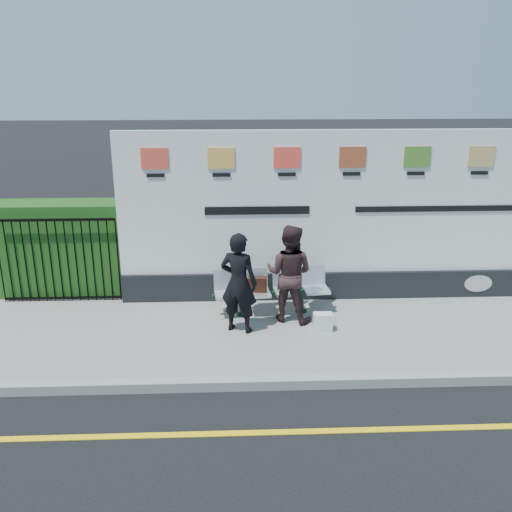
# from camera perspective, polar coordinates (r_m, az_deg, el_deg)

# --- Properties ---
(ground) EXTENTS (80.00, 80.00, 0.00)m
(ground) POSITION_cam_1_polar(r_m,az_deg,el_deg) (7.23, 10.61, -16.76)
(ground) COLOR black
(pavement) EXTENTS (14.00, 3.00, 0.12)m
(pavement) POSITION_cam_1_polar(r_m,az_deg,el_deg) (9.31, 7.29, -7.59)
(pavement) COLOR gray
(pavement) RESTS_ON ground
(kerb) EXTENTS (14.00, 0.18, 0.14)m
(kerb) POSITION_cam_1_polar(r_m,az_deg,el_deg) (8.01, 9.06, -12.25)
(kerb) COLOR gray
(kerb) RESTS_ON ground
(yellow_line) EXTENTS (14.00, 0.10, 0.01)m
(yellow_line) POSITION_cam_1_polar(r_m,az_deg,el_deg) (7.23, 10.61, -16.74)
(yellow_line) COLOR yellow
(yellow_line) RESTS_ON ground
(billboard) EXTENTS (8.00, 0.30, 3.00)m
(billboard) POSITION_cam_1_polar(r_m,az_deg,el_deg) (10.16, 9.15, 2.81)
(billboard) COLOR black
(billboard) RESTS_ON pavement
(hedge) EXTENTS (2.35, 0.70, 1.70)m
(hedge) POSITION_cam_1_polar(r_m,az_deg,el_deg) (10.95, -18.50, 0.77)
(hedge) COLOR #1F4F17
(hedge) RESTS_ON pavement
(railing) EXTENTS (2.05, 0.06, 1.54)m
(railing) POSITION_cam_1_polar(r_m,az_deg,el_deg) (10.57, -19.09, -0.39)
(railing) COLOR black
(railing) RESTS_ON pavement
(bench) EXTENTS (1.97, 0.71, 0.41)m
(bench) POSITION_cam_1_polar(r_m,az_deg,el_deg) (9.69, 1.62, -4.61)
(bench) COLOR silver
(bench) RESTS_ON pavement
(woman_left) EXTENTS (0.69, 0.57, 1.62)m
(woman_left) POSITION_cam_1_polar(r_m,az_deg,el_deg) (8.86, -1.75, -2.70)
(woman_left) COLOR black
(woman_left) RESTS_ON pavement
(woman_right) EXTENTS (0.96, 0.87, 1.62)m
(woman_right) POSITION_cam_1_polar(r_m,az_deg,el_deg) (9.25, 3.35, -1.75)
(woman_right) COLOR #311F21
(woman_right) RESTS_ON pavement
(handbag_brown) EXTENTS (0.33, 0.16, 0.25)m
(handbag_brown) POSITION_cam_1_polar(r_m,az_deg,el_deg) (9.53, 0.14, -2.86)
(handbag_brown) COLOR black
(handbag_brown) RESTS_ON bench
(carrier_bag_white) EXTENTS (0.29, 0.18, 0.29)m
(carrier_bag_white) POSITION_cam_1_polar(r_m,az_deg,el_deg) (9.16, 6.67, -6.57)
(carrier_bag_white) COLOR silver
(carrier_bag_white) RESTS_ON pavement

